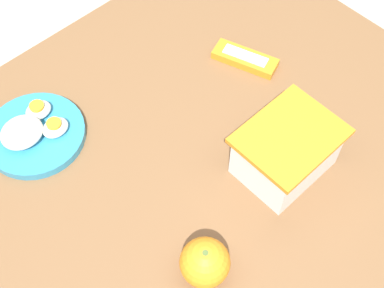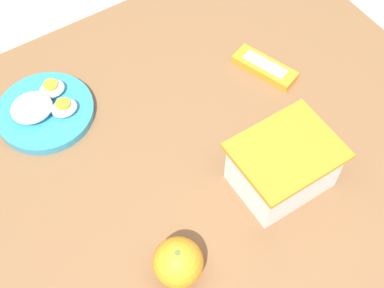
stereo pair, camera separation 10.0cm
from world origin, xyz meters
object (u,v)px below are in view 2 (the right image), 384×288
at_px(food_container, 283,168).
at_px(rice_plate, 44,109).
at_px(candy_bar, 265,67).
at_px(orange_fruit, 178,262).

height_order(food_container, rice_plate, food_container).
height_order(food_container, candy_bar, food_container).
relative_size(food_container, orange_fruit, 2.13).
bearing_deg(food_container, orange_fruit, 10.54).
xyz_separation_m(food_container, candy_bar, (-0.14, -0.23, -0.04)).
relative_size(orange_fruit, rice_plate, 0.43).
bearing_deg(orange_fruit, candy_bar, -144.53).
distance_m(orange_fruit, candy_bar, 0.48).
relative_size(orange_fruit, candy_bar, 0.57).
xyz_separation_m(orange_fruit, rice_plate, (0.05, -0.42, -0.02)).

